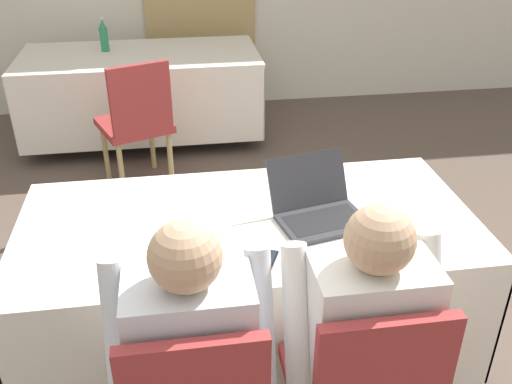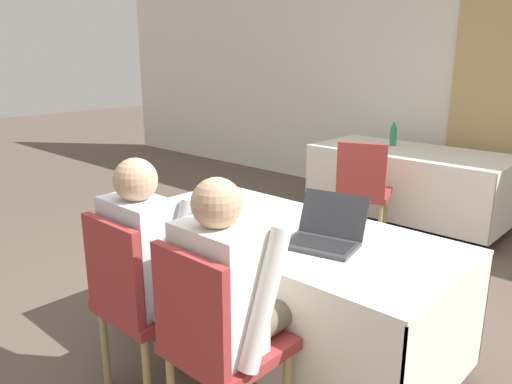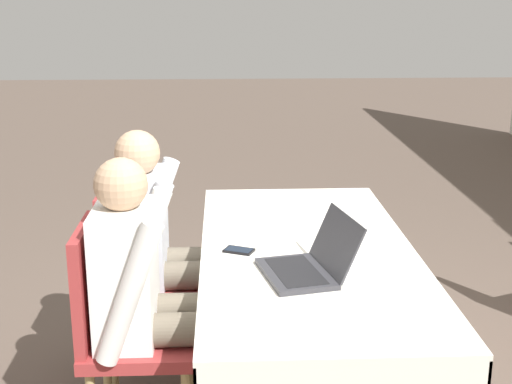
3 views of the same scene
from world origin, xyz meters
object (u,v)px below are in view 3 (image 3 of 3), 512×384
(chair_near_right, at_px, (122,325))
(person_white_shirt, at_px, (147,287))
(laptop, at_px, (308,264))
(chair_near_left, at_px, (137,273))
(person_checkered_shirt, at_px, (159,240))
(cell_phone, at_px, (239,250))

(chair_near_right, xyz_separation_m, person_white_shirt, (0.00, 0.10, 0.16))
(chair_near_right, bearing_deg, laptop, -91.65)
(person_white_shirt, bearing_deg, laptop, -91.93)
(laptop, relative_size, person_white_shirt, 0.34)
(laptop, relative_size, chair_near_right, 0.44)
(person_white_shirt, bearing_deg, chair_near_left, 11.12)
(person_checkered_shirt, bearing_deg, person_white_shirt, -180.00)
(chair_near_right, height_order, person_white_shirt, person_white_shirt)
(chair_near_left, height_order, chair_near_right, same)
(laptop, height_order, person_white_shirt, person_white_shirt)
(chair_near_right, relative_size, person_white_shirt, 0.78)
(laptop, xyz_separation_m, chair_near_right, (-0.02, -0.72, -0.25))
(chair_near_left, bearing_deg, chair_near_right, -180.00)
(laptop, distance_m, person_checkered_shirt, 0.83)
(chair_near_right, bearing_deg, cell_phone, -62.45)
(cell_phone, xyz_separation_m, person_checkered_shirt, (-0.29, -0.36, -0.05))
(person_checkered_shirt, bearing_deg, chair_near_left, 90.00)
(cell_phone, relative_size, chair_near_left, 0.15)
(cell_phone, relative_size, person_checkered_shirt, 0.12)
(chair_near_right, xyz_separation_m, person_checkered_shirt, (-0.53, 0.10, 0.16))
(laptop, relative_size, chair_near_left, 0.44)
(person_checkered_shirt, bearing_deg, cell_phone, -128.81)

